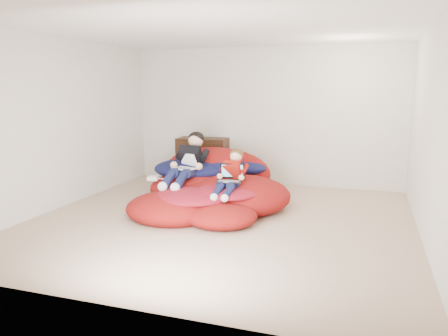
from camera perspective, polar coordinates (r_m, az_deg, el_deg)
room_shell at (r=5.88m, az=-0.45°, el=-4.86°), size 5.10×5.10×2.77m
dresser at (r=8.28m, az=-2.80°, el=1.04°), size 0.96×0.55×0.84m
beanbag_pile at (r=6.60m, az=-1.68°, el=-2.76°), size 2.29×2.41×0.90m
cream_pillow at (r=7.51m, az=-3.61°, el=1.60°), size 0.46×0.30×0.30m
older_boy at (r=6.69m, az=-4.68°, el=1.09°), size 0.36×1.24×0.74m
younger_boy at (r=6.11m, az=0.99°, el=-0.71°), size 0.30×0.92×0.59m
laptop_white at (r=6.60m, az=-5.02°, el=0.46°), size 0.37×0.42×0.22m
laptop_black at (r=6.07m, az=0.86°, el=-1.15°), size 0.39×0.40×0.24m
power_adapter at (r=6.71m, az=-9.24°, el=-1.31°), size 0.18×0.18×0.06m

